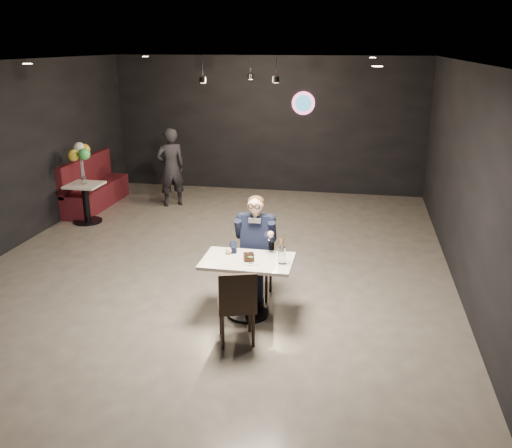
% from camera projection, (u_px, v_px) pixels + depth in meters
% --- Properties ---
extents(floor, '(9.00, 9.00, 0.00)m').
position_uv_depth(floor, '(218.00, 262.00, 8.43)').
color(floor, slate).
rests_on(floor, ground).
extents(wall_sign, '(0.50, 0.06, 0.50)m').
position_uv_depth(wall_sign, '(303.00, 103.00, 11.82)').
color(wall_sign, pink).
rests_on(wall_sign, floor).
extents(pendant_lights, '(1.40, 1.20, 0.36)m').
position_uv_depth(pendant_lights, '(244.00, 65.00, 9.38)').
color(pendant_lights, black).
rests_on(pendant_lights, floor).
extents(main_table, '(1.10, 0.70, 0.75)m').
position_uv_depth(main_table, '(248.00, 287.00, 6.70)').
color(main_table, white).
rests_on(main_table, floor).
extents(chair_far, '(0.42, 0.46, 0.92)m').
position_uv_depth(chair_far, '(256.00, 264.00, 7.18)').
color(chair_far, black).
rests_on(chair_far, floor).
extents(chair_near, '(0.54, 0.57, 0.92)m').
position_uv_depth(chair_near, '(236.00, 304.00, 6.09)').
color(chair_near, black).
rests_on(chair_near, floor).
extents(seated_man, '(0.60, 0.80, 1.44)m').
position_uv_depth(seated_man, '(256.00, 246.00, 7.10)').
color(seated_man, black).
rests_on(seated_man, floor).
extents(dessert_plate, '(0.21, 0.21, 0.01)m').
position_uv_depth(dessert_plate, '(251.00, 262.00, 6.48)').
color(dessert_plate, white).
rests_on(dessert_plate, main_table).
extents(cake_slice, '(0.15, 0.13, 0.09)m').
position_uv_depth(cake_slice, '(249.00, 257.00, 6.50)').
color(cake_slice, black).
rests_on(cake_slice, dessert_plate).
extents(mint_leaf, '(0.07, 0.04, 0.01)m').
position_uv_depth(mint_leaf, '(251.00, 257.00, 6.41)').
color(mint_leaf, green).
rests_on(mint_leaf, cake_slice).
extents(sundae_glass, '(0.09, 0.09, 0.20)m').
position_uv_depth(sundae_glass, '(282.00, 255.00, 6.43)').
color(sundae_glass, silver).
rests_on(sundae_glass, main_table).
extents(wafer_cone, '(0.08, 0.08, 0.13)m').
position_uv_depth(wafer_cone, '(282.00, 244.00, 6.40)').
color(wafer_cone, tan).
rests_on(wafer_cone, sundae_glass).
extents(booth_bench, '(0.52, 2.07, 1.04)m').
position_uv_depth(booth_bench, '(95.00, 182.00, 11.16)').
color(booth_bench, '#480F14').
rests_on(booth_bench, floor).
extents(side_table, '(0.61, 0.61, 0.76)m').
position_uv_depth(side_table, '(86.00, 203.00, 10.22)').
color(side_table, white).
rests_on(side_table, floor).
extents(balloon_vase, '(0.09, 0.09, 0.14)m').
position_uv_depth(balloon_vase, '(84.00, 180.00, 10.08)').
color(balloon_vase, silver).
rests_on(balloon_vase, side_table).
extents(balloon_bunch, '(0.39, 0.39, 0.65)m').
position_uv_depth(balloon_bunch, '(82.00, 159.00, 9.95)').
color(balloon_bunch, yellow).
rests_on(balloon_bunch, balloon_vase).
extents(passerby, '(0.71, 0.65, 1.62)m').
position_uv_depth(passerby, '(171.00, 167.00, 11.16)').
color(passerby, black).
rests_on(passerby, floor).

